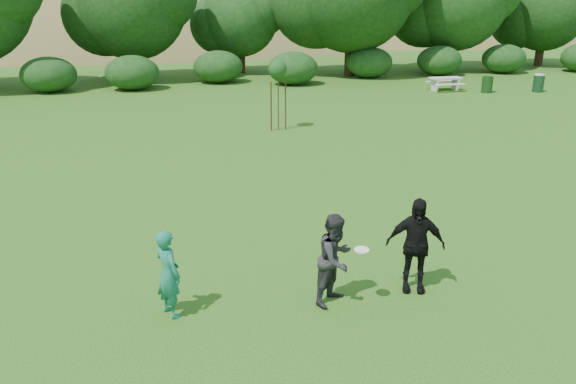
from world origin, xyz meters
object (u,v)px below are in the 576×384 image
object	(u,v)px
player_grey	(336,259)
trash_can_near	(487,85)
sapling	(278,71)
trash_can_lidded	(539,82)
player_teal	(168,274)
player_black	(415,245)
picnic_table	(445,82)

from	to	relation	value
player_grey	trash_can_near	distance (m)	25.01
sapling	trash_can_lidded	bearing A→B (deg)	19.70
player_teal	trash_can_near	xyz separation A→B (m)	(18.17, 19.65, -0.36)
player_black	trash_can_lidded	size ratio (longest dim) A/B	1.78
picnic_table	trash_can_lidded	distance (m)	5.22
player_teal	sapling	bearing A→B (deg)	-49.47
trash_can_lidded	picnic_table	bearing A→B (deg)	162.59
sapling	picnic_table	bearing A→B (deg)	33.08
player_teal	player_grey	distance (m)	2.98
player_grey	player_black	distance (m)	1.59
player_black	sapling	distance (m)	13.55
picnic_table	player_grey	bearing A→B (deg)	-122.16
player_teal	trash_can_lidded	xyz separation A→B (m)	(21.14, 19.21, -0.27)
player_black	trash_can_near	xyz separation A→B (m)	(13.61, 19.77, -0.49)
player_black	picnic_table	world-z (taller)	player_black
player_teal	player_black	distance (m)	4.56
player_black	trash_can_near	world-z (taller)	player_black
player_grey	picnic_table	bearing A→B (deg)	18.81
player_teal	picnic_table	size ratio (longest dim) A/B	0.90
trash_can_near	trash_can_lidded	xyz separation A→B (m)	(2.97, -0.44, 0.09)
player_black	player_teal	bearing A→B (deg)	-162.63
player_grey	picnic_table	xyz separation A→B (m)	(13.19, 20.98, -0.34)
player_black	trash_can_near	bearing A→B (deg)	74.36
trash_can_near	sapling	bearing A→B (deg)	-154.82
player_teal	player_black	world-z (taller)	player_black
player_teal	player_grey	bearing A→B (deg)	-123.85
sapling	player_black	bearing A→B (deg)	-90.89
player_grey	sapling	distance (m)	13.76
trash_can_lidded	player_grey	bearing A→B (deg)	-133.09
player_grey	trash_can_lidded	xyz separation A→B (m)	(18.17, 19.42, -0.32)
sapling	picnic_table	size ratio (longest dim) A/B	1.58
trash_can_near	trash_can_lidded	size ratio (longest dim) A/B	0.86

